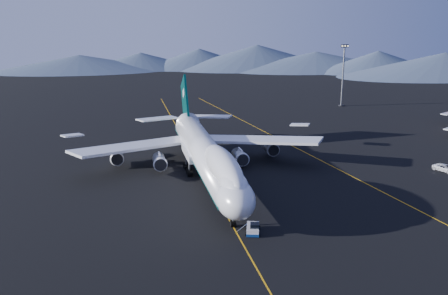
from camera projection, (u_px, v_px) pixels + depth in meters
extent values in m
plane|color=black|center=(206.00, 178.00, 109.93)|extent=(500.00, 500.00, 0.00)
cube|color=orange|center=(206.00, 178.00, 109.93)|extent=(0.25, 220.00, 0.01)
cube|color=orange|center=(316.00, 158.00, 125.44)|extent=(28.08, 198.09, 0.01)
cone|color=#445369|center=(80.00, 61.00, 318.79)|extent=(100.00, 100.00, 12.00)
cone|color=#445369|center=(199.00, 59.00, 335.11)|extent=(100.00, 100.00, 12.00)
cone|color=#445369|center=(316.00, 60.00, 326.73)|extent=(100.00, 100.00, 12.00)
cone|color=#445369|center=(445.00, 65.00, 294.56)|extent=(100.00, 100.00, 12.00)
cylinder|color=silver|center=(206.00, 154.00, 108.48)|extent=(6.50, 56.00, 6.50)
ellipsoid|color=silver|center=(235.00, 199.00, 82.03)|extent=(6.50, 10.40, 6.50)
ellipsoid|color=silver|center=(223.00, 168.00, 90.36)|extent=(5.13, 25.16, 5.85)
cube|color=black|center=(238.00, 196.00, 79.83)|extent=(3.60, 1.61, 1.29)
cone|color=silver|center=(185.00, 120.00, 139.46)|extent=(6.50, 12.00, 6.50)
cube|color=#033533|center=(205.00, 157.00, 109.66)|extent=(6.24, 60.00, 1.10)
cube|color=silver|center=(201.00, 152.00, 113.96)|extent=(7.50, 13.00, 1.60)
cube|color=silver|center=(136.00, 146.00, 116.52)|extent=(30.62, 23.28, 2.83)
cube|color=silver|center=(256.00, 140.00, 122.39)|extent=(30.62, 23.28, 2.83)
cylinder|color=slate|center=(159.00, 161.00, 114.47)|extent=(2.90, 5.50, 2.90)
cylinder|color=slate|center=(117.00, 156.00, 118.70)|extent=(2.90, 5.50, 2.90)
cylinder|color=slate|center=(240.00, 156.00, 118.32)|extent=(2.90, 5.50, 2.90)
cylinder|color=slate|center=(270.00, 147.00, 126.38)|extent=(2.90, 5.50, 2.90)
cube|color=#033533|center=(185.00, 103.00, 137.22)|extent=(0.55, 14.11, 15.94)
cube|color=silver|center=(158.00, 119.00, 139.25)|extent=(12.39, 9.47, 0.98)
cube|color=silver|center=(210.00, 116.00, 142.29)|extent=(12.39, 9.47, 0.98)
cylinder|color=black|center=(233.00, 224.00, 84.75)|extent=(0.90, 1.10, 1.10)
cube|color=silver|center=(253.00, 229.00, 82.42)|extent=(3.04, 4.39, 1.00)
cube|color=navy|center=(253.00, 231.00, 82.51)|extent=(3.18, 4.59, 0.45)
cube|color=black|center=(253.00, 225.00, 82.23)|extent=(1.80, 1.80, 0.82)
imported|color=white|center=(445.00, 168.00, 114.55)|extent=(4.66, 6.26, 1.58)
cylinder|color=black|center=(341.00, 105.00, 197.16)|extent=(2.21, 2.21, 0.37)
cylinder|color=slate|center=(343.00, 77.00, 194.24)|extent=(0.65, 0.65, 23.06)
cube|color=black|center=(345.00, 46.00, 191.20)|extent=(2.95, 0.74, 1.11)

